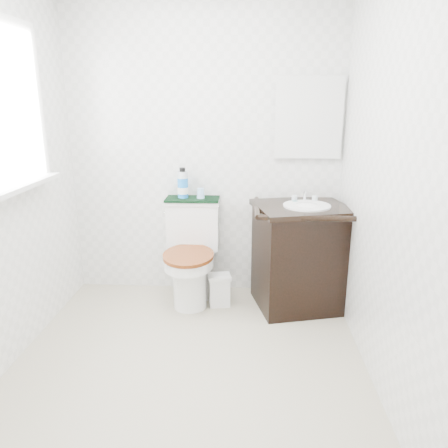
# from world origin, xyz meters

# --- Properties ---
(floor) EXTENTS (2.40, 2.40, 0.00)m
(floor) POSITION_xyz_m (0.00, 0.00, 0.00)
(floor) COLOR #BAB396
(floor) RESTS_ON ground
(wall_back) EXTENTS (2.40, 0.00, 2.40)m
(wall_back) POSITION_xyz_m (0.00, 1.20, 1.20)
(wall_back) COLOR white
(wall_back) RESTS_ON ground
(wall_front) EXTENTS (2.40, 0.00, 2.40)m
(wall_front) POSITION_xyz_m (0.00, -1.20, 1.20)
(wall_front) COLOR white
(wall_front) RESTS_ON ground
(wall_right) EXTENTS (0.00, 2.40, 2.40)m
(wall_right) POSITION_xyz_m (1.10, 0.00, 1.20)
(wall_right) COLOR white
(wall_right) RESTS_ON ground
(window) EXTENTS (0.02, 0.70, 0.90)m
(window) POSITION_xyz_m (-1.07, 0.25, 1.55)
(window) COLOR white
(window) RESTS_ON wall_left
(mirror) EXTENTS (0.50, 0.02, 0.60)m
(mirror) POSITION_xyz_m (0.82, 1.18, 1.45)
(mirror) COLOR silver
(mirror) RESTS_ON wall_back
(toilet) EXTENTS (0.44, 0.63, 0.81)m
(toilet) POSITION_xyz_m (-0.09, 0.97, 0.35)
(toilet) COLOR white
(toilet) RESTS_ON floor
(vanity) EXTENTS (0.80, 0.73, 0.92)m
(vanity) POSITION_xyz_m (0.77, 0.90, 0.43)
(vanity) COLOR black
(vanity) RESTS_ON floor
(trash_bin) EXTENTS (0.20, 0.17, 0.26)m
(trash_bin) POSITION_xyz_m (0.14, 0.86, 0.13)
(trash_bin) COLOR white
(trash_bin) RESTS_ON floor
(towel) EXTENTS (0.43, 0.22, 0.02)m
(towel) POSITION_xyz_m (-0.09, 1.09, 0.82)
(towel) COLOR black
(towel) RESTS_ON toilet
(mouthwash_bottle) EXTENTS (0.08, 0.08, 0.24)m
(mouthwash_bottle) POSITION_xyz_m (-0.17, 1.10, 0.94)
(mouthwash_bottle) COLOR blue
(mouthwash_bottle) RESTS_ON towel
(cup) EXTENTS (0.06, 0.06, 0.08)m
(cup) POSITION_xyz_m (-0.02, 1.09, 0.87)
(cup) COLOR #94C2F3
(cup) RESTS_ON towel
(soap_bar) EXTENTS (0.06, 0.04, 0.02)m
(soap_bar) POSITION_xyz_m (0.72, 0.99, 0.83)
(soap_bar) COLOR #176B71
(soap_bar) RESTS_ON vanity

